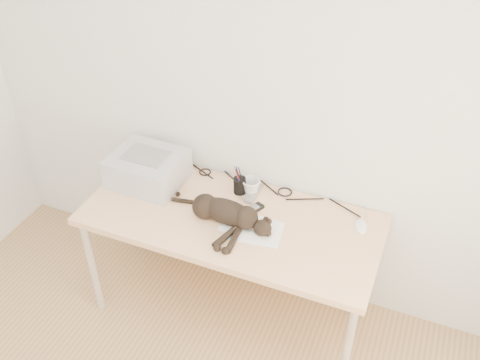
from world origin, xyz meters
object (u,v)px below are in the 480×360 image
at_px(printer, 148,169).
at_px(mug, 251,187).
at_px(mouse, 361,224).
at_px(desk, 237,226).
at_px(cat, 224,213).
at_px(pen_cup, 240,185).

relative_size(printer, mug, 3.96).
bearing_deg(mug, mouse, -3.96).
distance_m(mug, mouse, 0.64).
bearing_deg(mug, desk, -99.93).
bearing_deg(mouse, printer, 167.64).
relative_size(cat, mouse, 5.34).
relative_size(desk, mouse, 13.90).
bearing_deg(pen_cup, mug, 11.59).
bearing_deg(printer, pen_cup, 11.70).
relative_size(pen_cup, mouse, 1.57).
distance_m(printer, mug, 0.60).
distance_m(cat, mouse, 0.72).
bearing_deg(cat, desk, 85.28).
bearing_deg(printer, mouse, 3.65).
bearing_deg(pen_cup, printer, -168.30).
bearing_deg(pen_cup, mouse, -2.52).
relative_size(desk, cat, 2.61).
bearing_deg(pen_cup, desk, -73.55).
height_order(cat, mouse, cat).
distance_m(printer, cat, 0.57).
bearing_deg(mouse, pen_cup, 161.46).
xyz_separation_m(desk, printer, (-0.56, 0.02, 0.23)).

